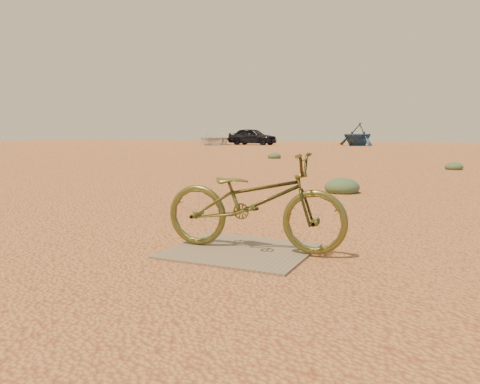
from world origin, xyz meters
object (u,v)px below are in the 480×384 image
at_px(plywood_board, 240,251).
at_px(boat_near_left, 214,139).
at_px(bicycle, 254,201).
at_px(boat_far_left, 358,134).
at_px(car, 252,136).

xyz_separation_m(plywood_board, boat_near_left, (-19.83, 37.38, 0.58)).
bearing_deg(bicycle, plywood_board, 119.15).
relative_size(plywood_board, bicycle, 0.74).
relative_size(boat_near_left, boat_far_left, 1.41).
bearing_deg(plywood_board, boat_far_left, 98.92).
bearing_deg(boat_near_left, bicycle, -74.98).
bearing_deg(car, boat_near_left, 118.28).
relative_size(plywood_board, boat_near_left, 0.23).
xyz_separation_m(bicycle, boat_near_left, (-19.95, 37.31, 0.09)).
bearing_deg(boat_far_left, bicycle, -55.52).
bearing_deg(boat_far_left, car, -149.21).
height_order(plywood_board, boat_far_left, boat_far_left).
xyz_separation_m(boat_near_left, boat_far_left, (13.58, 2.46, 0.47)).
height_order(bicycle, boat_far_left, boat_far_left).
xyz_separation_m(car, boat_near_left, (-3.45, -1.50, -0.24)).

